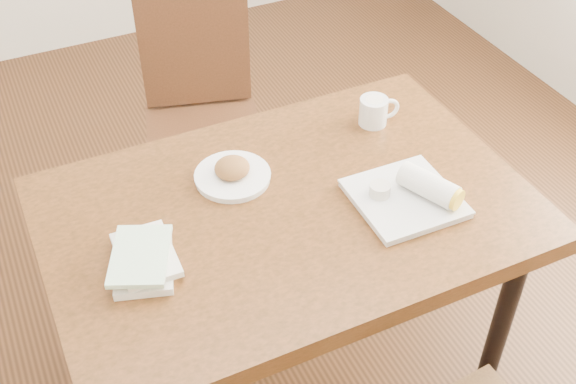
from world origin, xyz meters
name	(u,v)px	position (x,y,z in m)	size (l,w,h in m)	color
ground	(288,369)	(0.00, 0.00, -0.01)	(4.00, 5.00, 0.01)	#472814
table	(288,226)	(0.00, 0.00, 0.67)	(1.32, 0.88, 0.75)	brown
chair_far	(201,106)	(0.04, 0.84, 0.55)	(0.52, 0.52, 0.95)	#472614
plate_scone	(232,173)	(-0.09, 0.17, 0.77)	(0.22, 0.22, 0.07)	white
coffee_mug	(375,111)	(0.41, 0.24, 0.80)	(0.13, 0.09, 0.09)	white
plate_burrito	(412,194)	(0.31, -0.13, 0.78)	(0.28, 0.28, 0.09)	white
book_stack	(143,259)	(-0.42, -0.05, 0.78)	(0.21, 0.24, 0.05)	white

